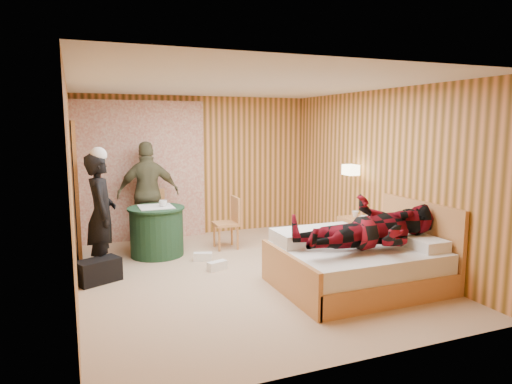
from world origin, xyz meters
name	(u,v)px	position (x,y,z in m)	size (l,w,h in m)	color
floor	(245,274)	(0.00, 0.00, 0.00)	(4.20, 5.00, 0.01)	tan
ceiling	(245,84)	(0.00, 0.00, 2.50)	(4.20, 5.00, 0.01)	silver
wall_back	(197,166)	(0.00, 2.50, 1.25)	(4.20, 0.02, 2.50)	#EF9B5B
wall_left	(72,191)	(-2.10, 0.00, 1.25)	(0.02, 5.00, 2.50)	#EF9B5B
wall_right	(378,176)	(2.10, 0.00, 1.25)	(0.02, 5.00, 2.50)	#EF9B5B
curtain	(141,171)	(-1.00, 2.43, 1.20)	(2.20, 0.08, 2.40)	silver
doorway	(76,193)	(-2.06, 1.40, 1.02)	(0.06, 0.90, 2.05)	black
wall_lamp	(351,170)	(1.92, 0.45, 1.30)	(0.26, 0.24, 0.16)	gold
bed	(357,263)	(1.13, -0.95, 0.30)	(1.94, 1.48, 1.02)	tan
nightstand	(359,237)	(1.88, 0.10, 0.31)	(0.46, 0.62, 0.60)	tan
round_table	(157,231)	(-0.94, 1.35, 0.38)	(0.86, 0.86, 0.76)	#214730
chair_far	(151,213)	(-0.92, 2.03, 0.54)	(0.54, 0.54, 0.93)	tan
chair_near	(230,219)	(0.24, 1.34, 0.49)	(0.39, 0.39, 0.84)	tan
duffel_bag	(98,271)	(-1.85, 0.39, 0.15)	(0.53, 0.28, 0.30)	black
sneaker_left	(203,257)	(-0.37, 0.81, 0.06)	(0.27, 0.11, 0.12)	white
sneaker_right	(217,266)	(-0.30, 0.31, 0.06)	(0.28, 0.11, 0.12)	white
woman_standing	(101,214)	(-1.76, 0.75, 0.81)	(0.59, 0.39, 1.63)	black
man_at_table	(148,193)	(-0.94, 2.07, 0.86)	(1.01, 0.42, 1.72)	brown
man_on_bed	(372,215)	(1.15, -1.18, 0.94)	(1.77, 0.67, 0.86)	maroon
book_lower	(362,219)	(1.88, 0.05, 0.61)	(0.17, 0.22, 0.02)	white
book_upper	(362,217)	(1.88, 0.05, 0.63)	(0.16, 0.22, 0.02)	white
cup_nightstand	(355,214)	(1.88, 0.23, 0.65)	(0.10, 0.10, 0.09)	white
cup_table	(163,203)	(-0.84, 1.30, 0.81)	(0.12, 0.12, 0.10)	white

